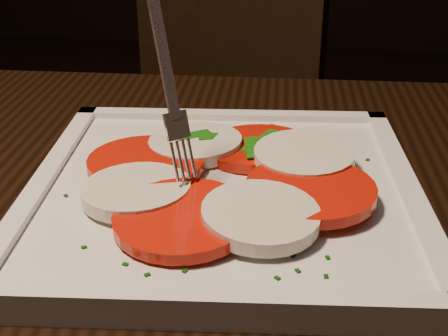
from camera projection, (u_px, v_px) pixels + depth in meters
chair at (206, 104)px, 1.28m from camera, size 0.53×0.53×0.93m
plate at (224, 195)px, 0.47m from camera, size 0.31×0.31×0.01m
caprese_salad at (224, 176)px, 0.46m from camera, size 0.22×0.24×0.02m
fork at (161, 65)px, 0.42m from camera, size 0.05×0.05×0.15m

